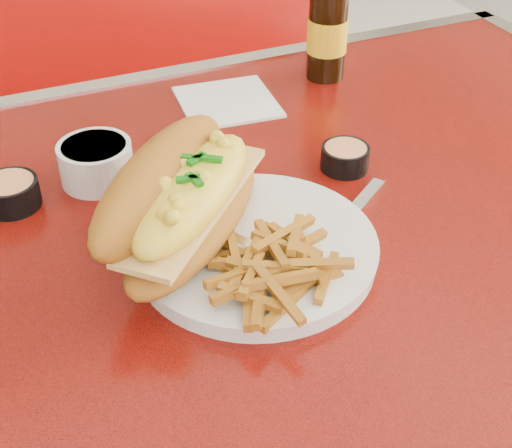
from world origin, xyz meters
name	(u,v)px	position (x,y,z in m)	size (l,w,h in m)	color
diner_table	(257,341)	(0.00, 0.00, 0.61)	(1.23, 0.83, 0.77)	red
booth_bench_far	(115,199)	(0.00, 0.81, 0.29)	(1.20, 0.51, 0.90)	#A00F0A
dinner_plate	(256,249)	(-0.02, -0.03, 0.78)	(0.30, 0.30, 0.02)	white
mac_hoagie	(182,198)	(-0.08, 0.00, 0.83)	(0.25, 0.25, 0.11)	#AB671B
fries_pile	(278,268)	(-0.02, -0.09, 0.80)	(0.11, 0.10, 0.03)	#BC7A20
fork	(190,219)	(-0.06, 0.03, 0.79)	(0.10, 0.15, 0.00)	silver
gravy_ramekin	(96,161)	(-0.13, 0.16, 0.79)	(0.09, 0.09, 0.05)	white
sauce_cup_left	(10,192)	(-0.22, 0.15, 0.79)	(0.07, 0.07, 0.03)	black
sauce_cup_right	(345,157)	(0.14, 0.07, 0.79)	(0.06, 0.06, 0.03)	black
beer_bottle	(328,21)	(0.24, 0.30, 0.85)	(0.07, 0.07, 0.22)	black
knife	(347,220)	(0.09, -0.02, 0.77)	(0.17, 0.13, 0.01)	silver
paper_napkin	(227,102)	(0.08, 0.28, 0.77)	(0.13, 0.13, 0.00)	white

